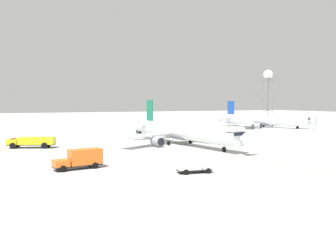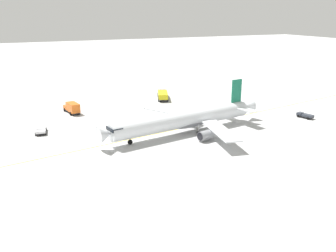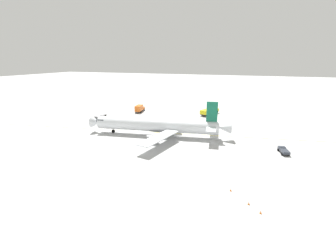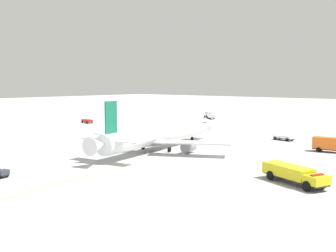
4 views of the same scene
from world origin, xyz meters
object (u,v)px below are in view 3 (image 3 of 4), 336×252
Objects in this scene: airliner_main at (158,126)px; safety_cone_far at (261,212)px; safety_cone_near at (231,190)px; safety_cone_mid at (249,203)px; catering_truck_truck at (139,108)px; baggage_truck_truck at (284,151)px; fire_tender_truck at (209,111)px; pushback_tug_truck at (101,115)px.

airliner_main is 42.52m from safety_cone_far.
safety_cone_mid is (3.20, -3.24, 0.00)m from safety_cone_near.
baggage_truck_truck is (56.00, -31.39, -0.94)m from catering_truck_truck.
fire_tender_truck reaches higher than safety_cone_near.
airliner_main reaches higher than catering_truck_truck.
safety_cone_far is (50.42, -59.37, -1.38)m from catering_truck_truck.
safety_cone_far is at bearing -140.80° from fire_tender_truck.
airliner_main is 39.97m from safety_cone_mid.
airliner_main reaches higher than safety_cone_far.
catering_truck_truck reaches higher than safety_cone_mid.
safety_cone_far is at bearing -45.34° from safety_cone_near.
safety_cone_mid is at bearing -45.34° from safety_cone_near.
fire_tender_truck is 19.75× the size of safety_cone_far.
fire_tender_truck is (9.47, 34.17, -1.62)m from airliner_main.
pushback_tug_truck is 17.86m from catering_truck_truck.
safety_cone_mid is (48.61, -57.54, -1.38)m from catering_truck_truck.
pushback_tug_truck reaches higher than safety_cone_mid.
fire_tender_truck is 19.75× the size of safety_cone_mid.
pushback_tug_truck reaches higher than safety_cone_far.
airliner_main is 4.04× the size of fire_tender_truck.
airliner_main is at bearing 134.04° from safety_cone_mid.
fire_tender_truck is 65.43m from safety_cone_mid.
pushback_tug_truck is at bearing 143.89° from safety_cone_mid.
airliner_main is 5.59× the size of catering_truck_truck.
fire_tender_truck is at bearing 104.17° from safety_cone_near.
pushback_tug_truck is at bearing 62.36° from baggage_truck_truck.
baggage_truck_truck is at bearing 167.12° from airliner_main.
baggage_truck_truck is 8.46× the size of safety_cone_near.
baggage_truck_truck is at bearing 65.19° from safety_cone_near.
catering_truck_truck is (10.27, 14.59, 0.85)m from pushback_tug_truck.
fire_tender_truck is (40.64, 19.87, 0.73)m from pushback_tug_truck.
catering_truck_truck is 14.26× the size of safety_cone_mid.
safety_cone_far is at bearing 61.86° from pushback_tug_truck.
catering_truck_truck is at bearing 121.83° from fire_tender_truck.
catering_truck_truck reaches higher than baggage_truck_truck.
pushback_tug_truck reaches higher than safety_cone_near.
fire_tender_truck reaches higher than pushback_tug_truck.
baggage_truck_truck is 8.46× the size of safety_cone_mid.
airliner_main is at bearing 134.08° from safety_cone_far.
airliner_main is at bearing -152.90° from catering_truck_truck.
safety_cone_near is 1.00× the size of safety_cone_mid.
catering_truck_truck is 70.80m from safety_cone_near.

